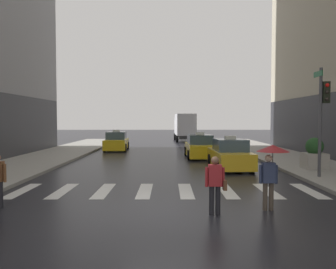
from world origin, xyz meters
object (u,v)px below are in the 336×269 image
traffic_light_pole (321,106)px  taxi_lead (229,155)px  pedestrian_with_handbag (214,182)px  taxi_third (115,142)px  planter_near_corner (313,155)px  box_truck (183,126)px  pedestrian_with_umbrella (270,159)px  taxi_second (199,147)px

traffic_light_pole → taxi_lead: bearing=133.5°
pedestrian_with_handbag → taxi_third: bearing=106.1°
planter_near_corner → taxi_lead: bearing=165.6°
taxi_third → box_truck: bearing=61.8°
pedestrian_with_umbrella → planter_near_corner: (4.53, 7.60, -0.64)m
pedestrian_with_handbag → planter_near_corner: 10.21m
taxi_third → traffic_light_pole: bearing=-52.3°
taxi_lead → taxi_third: (-7.87, 11.02, 0.00)m
box_truck → pedestrian_with_handbag: size_ratio=4.61×
taxi_third → planter_near_corner: bearing=-45.1°
taxi_lead → planter_near_corner: bearing=-14.4°
planter_near_corner → pedestrian_with_umbrella: bearing=-120.8°
pedestrian_with_handbag → pedestrian_with_umbrella: bearing=16.0°
traffic_light_pole → planter_near_corner: traffic_light_pole is taller
taxi_second → pedestrian_with_handbag: size_ratio=2.78×
taxi_lead → pedestrian_with_handbag: taxi_lead is taller
taxi_lead → taxi_second: bearing=102.3°
taxi_second → taxi_third: 8.82m
pedestrian_with_handbag → planter_near_corner: bearing=52.4°
traffic_light_pole → planter_near_corner: (0.76, 2.53, -2.38)m
taxi_second → taxi_lead: bearing=-77.7°
traffic_light_pole → planter_near_corner: size_ratio=3.00×
pedestrian_with_umbrella → taxi_second: bearing=93.3°
pedestrian_with_umbrella → pedestrian_with_handbag: (-1.71, -0.49, -0.58)m
traffic_light_pole → taxi_second: 10.32m
taxi_lead → taxi_second: 5.42m
taxi_lead → planter_near_corner: (4.18, -1.08, 0.15)m
taxi_second → planter_near_corner: taxi_second is taller
taxi_second → planter_near_corner: size_ratio=2.86×
traffic_light_pole → taxi_second: (-4.57, 8.90, -2.53)m
traffic_light_pole → taxi_third: traffic_light_pole is taller
traffic_light_pole → pedestrian_with_handbag: 8.14m
box_truck → pedestrian_with_umbrella: (1.02, -31.79, -0.34)m
taxi_lead → box_truck: box_truck is taller
planter_near_corner → pedestrian_with_handbag: bearing=-127.6°
taxi_lead → pedestrian_with_handbag: size_ratio=2.78×
planter_near_corner → taxi_third: bearing=134.9°
taxi_second → box_truck: box_truck is taller
traffic_light_pole → pedestrian_with_handbag: traffic_light_pole is taller
taxi_lead → taxi_second: size_ratio=1.00×
taxi_third → pedestrian_with_handbag: 21.00m
planter_near_corner → box_truck: bearing=102.9°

